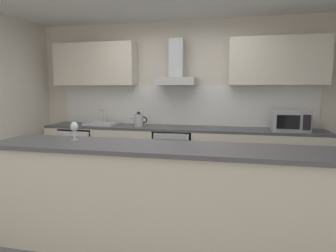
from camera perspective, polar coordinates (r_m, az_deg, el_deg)
The scene contains 13 objects.
ground at distance 3.57m, azimuth -2.89°, elevation -18.09°, with size 5.99×4.66×0.02m, color slate.
wall_back at distance 5.07m, azimuth 2.82°, elevation 4.80°, with size 5.99×0.12×2.60m, color silver.
backsplash_tile at distance 5.01m, azimuth 2.67°, elevation 3.97°, with size 4.24×0.02×0.66m, color white.
counter_back at distance 4.82m, azimuth 1.97°, elevation -5.54°, with size 4.39×0.60×0.90m.
counter_island at distance 2.82m, azimuth -1.63°, elevation -13.74°, with size 3.22×0.64×1.01m.
upper_cabinets at distance 4.86m, azimuth 2.38°, elevation 11.89°, with size 4.33×0.32×0.70m.
oven at distance 4.80m, azimuth 1.28°, elevation -5.47°, with size 0.60×0.62×0.80m.
refrigerator at distance 5.36m, azimuth -15.90°, elevation -4.79°, with size 0.58×0.60×0.85m.
microwave at distance 4.65m, azimuth 22.24°, elevation 0.94°, with size 0.50×0.38×0.30m.
sink at distance 5.13m, azimuth -12.52°, elevation 0.49°, with size 0.50×0.40×0.26m.
kettle at distance 4.83m, azimuth -5.59°, elevation 1.14°, with size 0.29×0.15×0.24m.
range_hood at distance 4.82m, azimuth 1.64°, elevation 10.47°, with size 0.62×0.45×0.72m.
wine_glass at distance 3.11m, azimuth -17.39°, elevation -0.26°, with size 0.08×0.08×0.18m.
Camera 1 is at (0.88, -3.10, 1.52)m, focal length 32.09 mm.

